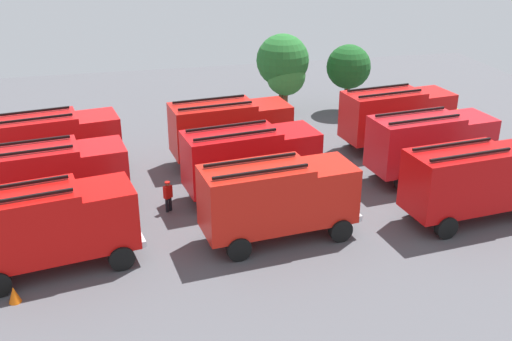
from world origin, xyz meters
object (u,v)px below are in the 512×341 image
(fire_truck_0, at_px, (48,224))
(fire_truck_2, at_px, (475,179))
(fire_truck_1, at_px, (278,197))
(fire_truck_6, at_px, (54,142))
(firefighter_2, at_px, (293,156))
(tree_0, at_px, (283,61))
(traffic_cone_0, at_px, (14,295))
(fire_truck_5, at_px, (431,142))
(fire_truck_4, at_px, (251,158))
(fire_truck_8, at_px, (397,115))
(fire_truck_7, at_px, (230,128))
(fire_truck_3, at_px, (52,176))
(firefighter_0, at_px, (454,116))
(firefighter_1, at_px, (168,195))
(tree_1, at_px, (286,76))
(tree_2, at_px, (349,67))
(traffic_cone_1, at_px, (79,187))

(fire_truck_0, relative_size, fire_truck_2, 1.01)
(fire_truck_1, distance_m, fire_truck_6, 14.02)
(firefighter_2, height_order, tree_0, tree_0)
(traffic_cone_0, bearing_deg, fire_truck_5, 18.58)
(fire_truck_4, bearing_deg, fire_truck_8, 17.00)
(fire_truck_7, distance_m, traffic_cone_0, 16.33)
(fire_truck_2, xyz_separation_m, fire_truck_3, (-19.78, 5.00, 0.00))
(fire_truck_5, height_order, traffic_cone_0, fire_truck_5)
(fire_truck_4, distance_m, fire_truck_7, 4.85)
(fire_truck_0, bearing_deg, fire_truck_7, 35.75)
(fire_truck_3, xyz_separation_m, firefighter_0, (25.61, 6.88, -1.15))
(fire_truck_4, height_order, tree_0, tree_0)
(firefighter_1, bearing_deg, tree_1, -70.57)
(firefighter_1, bearing_deg, fire_truck_3, 47.80)
(fire_truck_6, distance_m, fire_truck_8, 20.61)
(fire_truck_3, bearing_deg, fire_truck_7, 18.71)
(fire_truck_5, height_order, tree_1, tree_1)
(firefighter_1, distance_m, tree_2, 19.92)
(tree_2, bearing_deg, fire_truck_4, -129.16)
(fire_truck_1, bearing_deg, fire_truck_6, 130.73)
(fire_truck_2, bearing_deg, fire_truck_4, 146.78)
(fire_truck_0, height_order, fire_truck_6, same)
(fire_truck_0, height_order, tree_1, tree_1)
(fire_truck_1, height_order, traffic_cone_0, fire_truck_1)
(fire_truck_7, bearing_deg, fire_truck_5, -31.79)
(fire_truck_6, xyz_separation_m, tree_0, (15.45, 8.28, 1.80))
(firefighter_0, bearing_deg, fire_truck_1, -25.05)
(fire_truck_5, bearing_deg, firefighter_2, 152.09)
(fire_truck_3, xyz_separation_m, fire_truck_7, (9.74, 4.90, 0.00))
(firefighter_0, distance_m, tree_2, 8.28)
(fire_truck_2, bearing_deg, tree_0, 97.89)
(fire_truck_8, bearing_deg, tree_0, 114.73)
(fire_truck_1, bearing_deg, firefighter_2, 61.99)
(fire_truck_2, relative_size, fire_truck_5, 1.00)
(fire_truck_1, bearing_deg, fire_truck_2, -8.29)
(fire_truck_0, height_order, firefighter_1, fire_truck_0)
(fire_truck_2, xyz_separation_m, fire_truck_4, (-9.89, 5.05, 0.00))
(fire_truck_1, height_order, tree_1, tree_1)
(fire_truck_5, xyz_separation_m, fire_truck_7, (-10.36, 4.88, 0.00))
(tree_0, bearing_deg, fire_truck_4, -112.20)
(fire_truck_5, relative_size, fire_truck_7, 1.00)
(fire_truck_6, relative_size, tree_2, 1.50)
(fire_truck_1, height_order, firefighter_2, fire_truck_1)
(fire_truck_3, relative_size, traffic_cone_1, 12.51)
(fire_truck_6, distance_m, tree_0, 17.62)
(firefighter_0, bearing_deg, fire_truck_4, -38.19)
(firefighter_2, distance_m, tree_1, 10.32)
(fire_truck_6, xyz_separation_m, fire_truck_8, (20.61, 0.06, 0.00))
(fire_truck_5, relative_size, firefighter_2, 4.59)
(fire_truck_6, xyz_separation_m, tree_1, (15.56, 7.78, 0.80))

